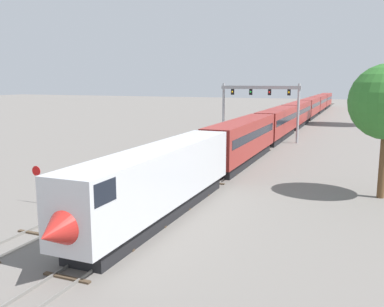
# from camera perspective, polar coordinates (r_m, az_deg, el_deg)

# --- Properties ---
(ground_plane) EXTENTS (400.00, 400.00, 0.00)m
(ground_plane) POSITION_cam_1_polar(r_m,az_deg,el_deg) (26.89, -11.92, -10.27)
(ground_plane) COLOR slate
(track_main) EXTENTS (2.60, 200.00, 0.16)m
(track_main) POSITION_cam_1_polar(r_m,az_deg,el_deg) (82.23, 13.44, 3.26)
(track_main) COLOR slate
(track_main) RESTS_ON ground
(track_near) EXTENTS (2.60, 160.00, 0.16)m
(track_near) POSITION_cam_1_polar(r_m,az_deg,el_deg) (64.01, 5.76, 1.66)
(track_near) COLOR slate
(track_near) RESTS_ON ground
(passenger_train) EXTENTS (3.04, 145.73, 4.80)m
(passenger_train) POSITION_cam_1_polar(r_m,az_deg,el_deg) (88.52, 14.17, 5.33)
(passenger_train) COLOR silver
(passenger_train) RESTS_ON ground
(signal_gantry) EXTENTS (12.10, 0.49, 8.75)m
(signal_gantry) POSITION_cam_1_polar(r_m,az_deg,el_deg) (64.70, 9.19, 7.27)
(signal_gantry) COLOR #999BA0
(signal_gantry) RESTS_ON ground
(stop_sign) EXTENTS (0.76, 0.08, 2.88)m
(stop_sign) POSITION_cam_1_polar(r_m,az_deg,el_deg) (33.62, -20.32, -3.28)
(stop_sign) COLOR gray
(stop_sign) RESTS_ON ground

